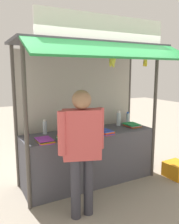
% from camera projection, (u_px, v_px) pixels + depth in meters
% --- Properties ---
extents(ground_plane, '(20.00, 20.00, 0.00)m').
position_uv_depth(ground_plane, '(90.00, 181.00, 4.17)').
color(ground_plane, '#9E9384').
extents(stall_counter, '(2.29, 0.68, 0.90)m').
position_uv_depth(stall_counter, '(90.00, 157.00, 4.09)').
color(stall_counter, '#4C4C56').
rests_on(stall_counter, ground).
extents(stall_structure, '(2.49, 1.49, 2.72)m').
position_uv_depth(stall_structure, '(87.00, 89.00, 3.96)').
color(stall_structure, '#4C4742').
rests_on(stall_structure, ground).
extents(water_bottle_far_left, '(0.08, 0.08, 0.29)m').
position_uv_depth(water_bottle_far_left, '(119.00, 119.00, 4.47)').
color(water_bottle_far_left, silver).
rests_on(water_bottle_far_left, stall_counter).
extents(water_bottle_front_right, '(0.07, 0.07, 0.24)m').
position_uv_depth(water_bottle_front_right, '(45.00, 127.00, 3.87)').
color(water_bottle_front_right, silver).
rests_on(water_bottle_front_right, stall_counter).
extents(water_bottle_front_left, '(0.08, 0.08, 0.28)m').
position_uv_depth(water_bottle_front_left, '(97.00, 120.00, 4.36)').
color(water_bottle_front_left, silver).
rests_on(water_bottle_front_left, stall_counter).
extents(water_bottle_center, '(0.06, 0.06, 0.23)m').
position_uv_depth(water_bottle_center, '(128.00, 118.00, 4.68)').
color(water_bottle_center, silver).
rests_on(water_bottle_center, stall_counter).
extents(magazine_stack_mid_left, '(0.26, 0.29, 0.06)m').
position_uv_depth(magazine_stack_mid_left, '(45.00, 140.00, 3.42)').
color(magazine_stack_mid_left, purple).
rests_on(magazine_stack_mid_left, stall_counter).
extents(magazine_stack_rear_center, '(0.25, 0.32, 0.08)m').
position_uv_depth(magazine_stack_rear_center, '(67.00, 138.00, 3.53)').
color(magazine_stack_rear_center, green).
rests_on(magazine_stack_rear_center, stall_counter).
extents(magazine_stack_mid_right, '(0.26, 0.32, 0.06)m').
position_uv_depth(magazine_stack_mid_right, '(132.00, 125.00, 4.41)').
color(magazine_stack_mid_right, orange).
rests_on(magazine_stack_mid_right, stall_counter).
extents(magazine_stack_back_right, '(0.22, 0.27, 0.07)m').
position_uv_depth(magazine_stack_back_right, '(106.00, 132.00, 3.87)').
color(magazine_stack_back_right, red).
rests_on(magazine_stack_back_right, stall_counter).
extents(banana_bunch_inner_left, '(0.09, 0.09, 0.23)m').
position_uv_depth(banana_bunch_inner_left, '(145.00, 62.00, 3.79)').
color(banana_bunch_inner_left, '#332D23').
extents(banana_bunch_rightmost, '(0.12, 0.11, 0.25)m').
position_uv_depth(banana_bunch_rightmost, '(112.00, 62.00, 3.50)').
color(banana_bunch_rightmost, '#332D23').
extents(vendor_person, '(0.65, 0.35, 1.71)m').
position_uv_depth(vendor_person, '(82.00, 143.00, 3.00)').
color(vendor_person, '#383842').
rests_on(vendor_person, ground).
extents(plastic_crate, '(0.40, 0.40, 0.27)m').
position_uv_depth(plastic_crate, '(176.00, 170.00, 4.33)').
color(plastic_crate, orange).
rests_on(plastic_crate, ground).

